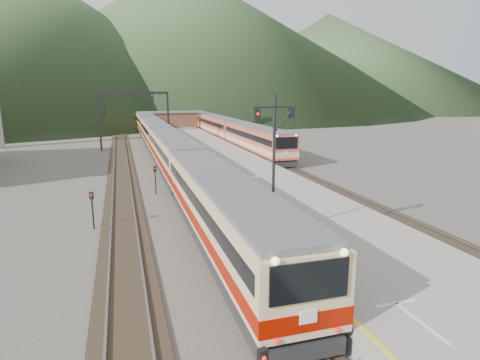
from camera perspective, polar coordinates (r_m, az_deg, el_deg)
name	(u,v)px	position (r m, az deg, el deg)	size (l,w,h in m)	color
track_main	(169,166)	(44.15, -10.03, 1.94)	(2.60, 200.00, 0.23)	black
track_far	(121,169)	(43.89, -16.53, 1.54)	(2.60, 200.00, 0.23)	black
track_second	(269,161)	(46.82, 4.09, 2.70)	(2.60, 200.00, 0.23)	black
platform	(224,163)	(43.12, -2.33, 2.45)	(8.00, 100.00, 1.00)	gray
gantry_near	(134,109)	(58.24, -14.84, 9.71)	(9.55, 0.25, 8.00)	black
gantry_far	(129,104)	(83.21, -15.47, 10.41)	(9.55, 0.25, 8.00)	black
station_shed	(174,119)	(82.01, -9.34, 8.55)	(9.40, 4.40, 3.10)	brown
hill_a	(26,37)	(197.55, -28.13, 17.52)	(180.00, 180.00, 60.00)	#2D4622
hill_b	(180,36)	(237.57, -8.51, 19.54)	(220.00, 220.00, 75.00)	#2D4622
hill_c	(327,60)	(242.71, 12.20, 16.28)	(160.00, 160.00, 50.00)	#2D4622
main_train	(155,133)	(60.60, -12.01, 6.58)	(2.96, 101.46, 3.61)	#D3B680
second_train	(219,127)	(70.09, -3.07, 7.58)	(2.91, 59.74, 3.55)	#CC5537
signal_mast	(274,151)	(19.53, 4.85, 4.15)	(2.20, 0.34, 6.91)	black
short_signal_b	(155,176)	(32.44, -11.96, 0.55)	(0.26, 0.22, 2.27)	black
short_signal_c	(92,205)	(25.25, -20.28, -3.38)	(0.25, 0.21, 2.27)	black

